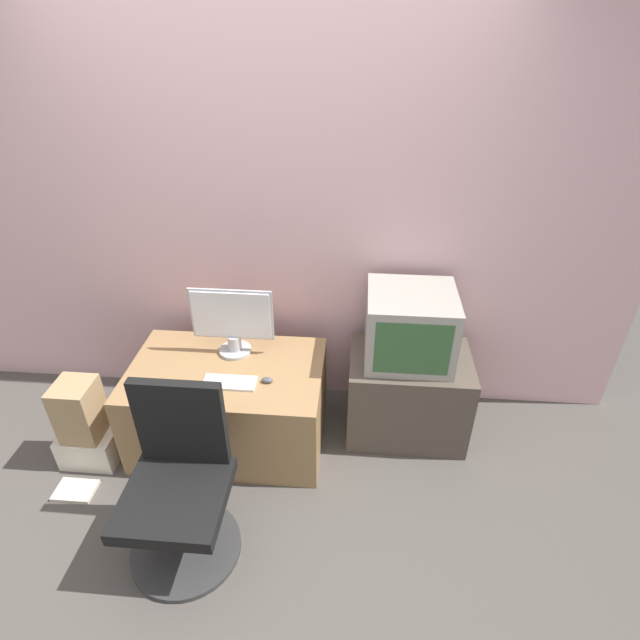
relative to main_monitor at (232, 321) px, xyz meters
name	(u,v)px	position (x,y,z in m)	size (l,w,h in m)	color
ground_plane	(240,557)	(0.19, -0.97, -0.76)	(12.00, 12.00, 0.00)	#4C4742
wall_back	(271,211)	(0.19, 0.36, 0.54)	(4.40, 0.05, 2.60)	beige
desk	(230,404)	(-0.02, -0.17, -0.49)	(1.11, 0.71, 0.54)	#937047
side_stand	(407,394)	(1.05, 0.01, -0.48)	(0.72, 0.50, 0.55)	#4C4238
main_monitor	(232,321)	(0.00, 0.00, 0.00)	(0.48, 0.19, 0.42)	#B2B2B7
keyboard	(229,383)	(0.04, -0.30, -0.21)	(0.29, 0.12, 0.01)	silver
mouse	(267,380)	(0.24, -0.27, -0.20)	(0.06, 0.04, 0.03)	#4C4C51
crt_tv	(410,326)	(1.02, 0.03, 0.00)	(0.49, 0.46, 0.42)	gray
office_chair	(180,491)	(-0.08, -0.89, -0.38)	(0.54, 0.54, 0.91)	#333333
cardboard_box_lower	(92,445)	(-0.82, -0.41, -0.66)	(0.32, 0.24, 0.20)	beige
cardboard_box_upper	(79,410)	(-0.82, -0.41, -0.38)	(0.21, 0.22, 0.36)	#A3845B
book	(75,491)	(-0.81, -0.66, -0.75)	(0.22, 0.15, 0.02)	beige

